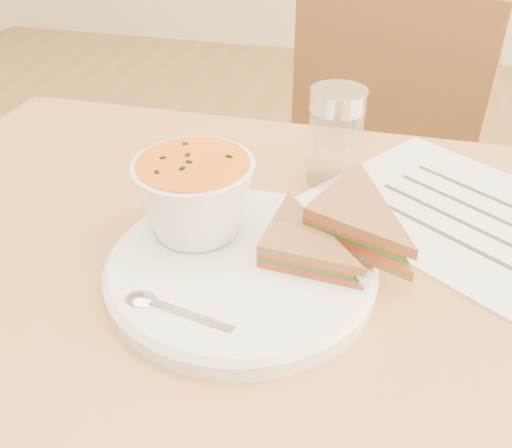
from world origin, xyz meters
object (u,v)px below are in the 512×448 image
(chair_far, at_px, (340,236))
(plate, at_px, (241,270))
(soup_bowl, at_px, (196,200))
(condiment_shaker, at_px, (335,138))

(chair_far, xyz_separation_m, plate, (-0.06, -0.52, 0.32))
(soup_bowl, height_order, condiment_shaker, condiment_shaker)
(chair_far, xyz_separation_m, soup_bowl, (-0.11, -0.49, 0.37))
(chair_far, height_order, condiment_shaker, chair_far)
(chair_far, bearing_deg, condiment_shaker, 105.94)
(plate, bearing_deg, condiment_shaker, 73.29)
(soup_bowl, distance_m, condiment_shaker, 0.20)
(chair_far, bearing_deg, plate, 99.10)
(soup_bowl, xyz_separation_m, condiment_shaker, (0.12, 0.17, 0.00))
(plate, xyz_separation_m, soup_bowl, (-0.06, 0.04, 0.05))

